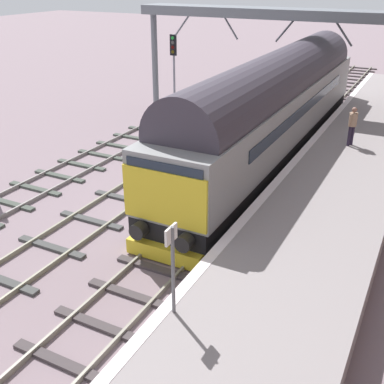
{
  "coord_description": "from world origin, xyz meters",
  "views": [
    {
      "loc": [
        6.1,
        -14.91,
        7.73
      ],
      "look_at": [
        0.2,
        -3.46,
        1.72
      ],
      "focal_mm": 44.43,
      "sensor_mm": 36.0,
      "label": 1
    }
  ],
  "objects_px": {
    "diesel_locomotive": "(275,104)",
    "signal_post_mid": "(174,58)",
    "waiting_passenger": "(353,123)",
    "platform_number_sign": "(172,257)"
  },
  "relations": [
    {
      "from": "diesel_locomotive",
      "to": "signal_post_mid",
      "type": "bearing_deg",
      "value": 141.81
    },
    {
      "from": "waiting_passenger",
      "to": "platform_number_sign",
      "type": "bearing_deg",
      "value": -159.41
    },
    {
      "from": "diesel_locomotive",
      "to": "signal_post_mid",
      "type": "distance_m",
      "value": 11.48
    },
    {
      "from": "diesel_locomotive",
      "to": "signal_post_mid",
      "type": "relative_size",
      "value": 4.69
    },
    {
      "from": "diesel_locomotive",
      "to": "waiting_passenger",
      "type": "relative_size",
      "value": 11.93
    },
    {
      "from": "diesel_locomotive",
      "to": "platform_number_sign",
      "type": "distance_m",
      "value": 12.71
    },
    {
      "from": "signal_post_mid",
      "to": "platform_number_sign",
      "type": "bearing_deg",
      "value": -60.83
    },
    {
      "from": "diesel_locomotive",
      "to": "waiting_passenger",
      "type": "xyz_separation_m",
      "value": [
        3.29,
        0.37,
        -0.5
      ]
    },
    {
      "from": "platform_number_sign",
      "to": "waiting_passenger",
      "type": "bearing_deg",
      "value": 84.09
    },
    {
      "from": "diesel_locomotive",
      "to": "waiting_passenger",
      "type": "bearing_deg",
      "value": 6.39
    }
  ]
}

